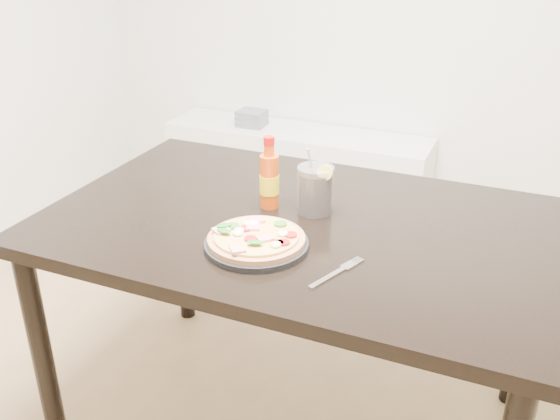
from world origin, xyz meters
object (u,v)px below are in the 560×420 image
at_px(pizza, 256,238).
at_px(hot_sauce_bottle, 269,180).
at_px(media_console, 296,175).
at_px(dining_table, 297,245).
at_px(fork, 338,272).
at_px(cola_cup, 315,191).
at_px(plate, 257,244).

height_order(pizza, hot_sauce_bottle, hot_sauce_bottle).
distance_m(pizza, media_console, 1.79).
height_order(dining_table, fork, fork).
distance_m(dining_table, media_console, 1.60).
distance_m(dining_table, cola_cup, 0.16).
relative_size(dining_table, media_console, 1.00).
relative_size(pizza, media_console, 0.18).
bearing_deg(fork, plate, -167.80).
relative_size(dining_table, plate, 5.24).
bearing_deg(cola_cup, dining_table, -112.99).
distance_m(plate, fork, 0.23).
xyz_separation_m(dining_table, plate, (-0.03, -0.19, 0.09)).
relative_size(fork, media_console, 0.13).
height_order(plate, media_console, plate).
bearing_deg(dining_table, cola_cup, 67.01).
bearing_deg(hot_sauce_bottle, media_console, 108.65).
bearing_deg(pizza, media_console, 108.31).
bearing_deg(media_console, dining_table, -68.22).
height_order(plate, cola_cup, cola_cup).
xyz_separation_m(cola_cup, media_console, (-0.60, 1.36, -0.56)).
bearing_deg(pizza, cola_cup, 76.37).
distance_m(pizza, cola_cup, 0.27).
bearing_deg(plate, pizza, 169.12).
relative_size(pizza, cola_cup, 1.29).
bearing_deg(pizza, fork, -9.05).
distance_m(plate, pizza, 0.02).
bearing_deg(hot_sauce_bottle, cola_cup, 9.92).
relative_size(plate, fork, 1.47).
distance_m(pizza, fork, 0.24).
relative_size(plate, pizza, 1.07).
bearing_deg(pizza, plate, -10.88).
bearing_deg(hot_sauce_bottle, pizza, -73.73).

